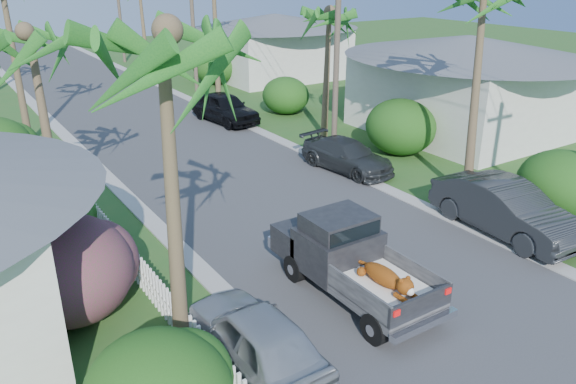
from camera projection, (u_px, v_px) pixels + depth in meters
ground at (482, 334)px, 13.18m from camera, size 120.00×120.00×0.00m
road at (130, 113)px, 32.51m from camera, size 8.00×100.00×0.02m
curb_left at (53, 123)px, 30.32m from camera, size 0.60×100.00×0.06m
curb_right at (198, 103)px, 34.69m from camera, size 0.60×100.00×0.06m
pickup_truck at (345, 255)px, 14.64m from camera, size 1.98×5.12×2.06m
parked_car_rn at (505, 209)px, 17.81m from camera, size 2.07×5.17×1.67m
parked_car_rm at (347, 156)px, 23.33m from camera, size 2.32×4.55×1.26m
parked_car_rf at (225, 108)px, 30.39m from camera, size 2.38×4.82×1.58m
parked_car_ln at (256, 338)px, 11.89m from camera, size 1.73×4.19×1.42m
palm_l_a at (158, 34)px, 9.72m from camera, size 4.40×4.40×8.20m
palm_l_b at (30, 33)px, 16.68m from camera, size 4.40×4.40×7.40m
palm_r_b at (328, 12)px, 25.88m from camera, size 4.40×4.40×7.20m
shrub_l_b at (69, 270)px, 13.36m from camera, size 3.00×3.30×2.60m
shrub_l_c at (51, 218)px, 16.78m from camera, size 2.40×2.64×2.00m
shrub_r_a at (563, 184)px, 18.92m from camera, size 2.80×3.08×2.30m
shrub_r_b at (401, 127)px, 25.18m from camera, size 3.00×3.30×2.50m
shrub_r_c at (286, 95)px, 32.06m from camera, size 2.60×2.86×2.10m
shrub_r_d at (215, 65)px, 39.95m from camera, size 3.20×3.52×2.60m
picket_fence at (152, 286)px, 14.19m from camera, size 0.10×11.00×1.00m
house_right_near at (464, 88)px, 28.22m from camera, size 8.00×9.00×4.80m
house_right_far at (274, 48)px, 42.18m from camera, size 9.00×8.00×4.60m
utility_pole_b at (337, 49)px, 24.34m from camera, size 1.60×0.26×9.00m
utility_pole_c at (193, 21)px, 35.94m from camera, size 1.60×0.26×9.00m
utility_pole_d at (119, 7)px, 47.54m from camera, size 1.60×0.26×9.00m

